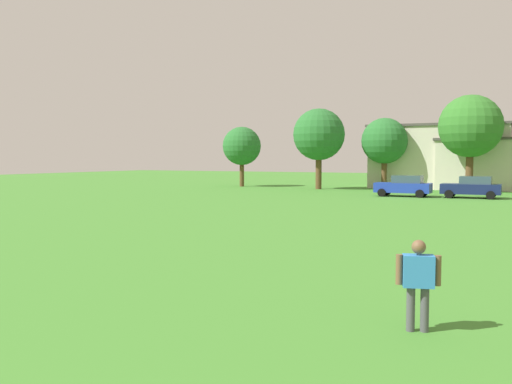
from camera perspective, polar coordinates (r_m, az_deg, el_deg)
name	(u,v)px	position (r m, az deg, el deg)	size (l,w,h in m)	color
ground_plane	(407,215)	(31.13, 15.24, -2.26)	(160.00, 160.00, 0.00)	#42842D
adult_bystander	(418,277)	(10.31, 16.34, -8.41)	(0.75, 0.44, 1.64)	#4C4C51
parked_car_blue_0	(404,186)	(45.45, 14.98, 0.62)	(4.30, 2.02, 1.68)	#1E38AD
parked_car_navy_1	(472,187)	(45.22, 21.32, 0.49)	(4.30, 2.02, 1.68)	#141E4C
tree_far_left	(242,146)	(59.36, -1.47, 4.73)	(4.09, 4.09, 6.38)	brown
tree_left	(319,135)	(54.72, 6.48, 5.87)	(5.05, 5.05, 7.88)	brown
tree_center	(384,141)	(55.74, 13.08, 5.12)	(4.47, 4.47, 6.96)	brown
tree_right	(470,126)	(53.05, 21.19, 6.30)	(5.56, 5.56, 8.67)	brown
house_left	(441,156)	(59.51, 18.45, 3.49)	(13.62, 7.90, 6.40)	beige
house_right	(497,164)	(59.03, 23.56, 2.67)	(10.94, 8.66, 4.95)	beige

